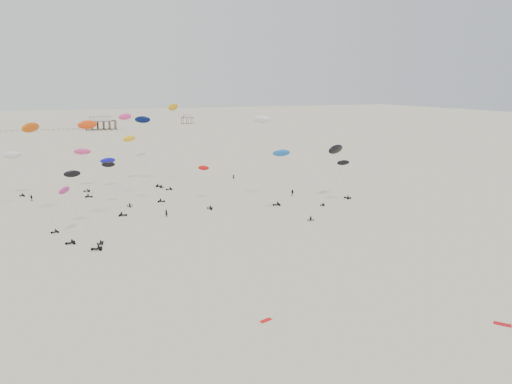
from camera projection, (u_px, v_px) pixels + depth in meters
name	position (u px, v px, depth m)	size (l,w,h in m)	color
ground_plane	(159.00, 157.00, 218.02)	(900.00, 900.00, 0.00)	beige
pavilion_main	(101.00, 124.00, 348.97)	(21.00, 13.00, 9.80)	brown
pavilion_small	(187.00, 119.00, 402.26)	(9.00, 7.00, 8.00)	brown
pier_fence	(19.00, 131.00, 330.38)	(80.20, 0.20, 1.50)	black
rig_0	(126.00, 140.00, 131.77)	(4.34, 9.72, 23.99)	black
rig_1	(80.00, 192.00, 106.83)	(6.78, 16.77, 18.87)	black
rig_2	(76.00, 211.00, 101.58)	(7.84, 16.70, 16.65)	black
rig_3	(207.00, 187.00, 131.72)	(3.65, 12.45, 12.96)	black
rig_4	(13.00, 160.00, 141.67)	(5.65, 5.06, 13.05)	black
rig_5	(338.00, 173.00, 132.68)	(9.53, 3.37, 12.28)	black
rig_6	(83.00, 159.00, 150.19)	(5.34, 17.54, 17.71)	black
rig_7	(114.00, 184.00, 126.59)	(4.25, 15.07, 16.30)	black
rig_8	(145.00, 127.00, 157.28)	(6.46, 12.64, 22.33)	black
rig_9	(83.00, 152.00, 106.61)	(8.87, 14.86, 25.38)	black
rig_10	(265.00, 137.00, 132.30)	(5.25, 9.73, 23.43)	black
rig_11	(148.00, 171.00, 134.36)	(7.74, 5.36, 14.00)	black
rig_12	(104.00, 166.00, 152.72)	(10.47, 7.04, 10.87)	black
rig_13	(33.00, 136.00, 114.25)	(6.88, 18.17, 24.97)	black
rig_14	(134.00, 146.00, 161.70)	(10.11, 16.81, 19.56)	black
rig_15	(337.00, 154.00, 137.38)	(7.72, 5.67, 15.49)	black
rig_16	(289.00, 170.00, 119.27)	(7.58, 10.30, 16.88)	black
rig_17	(173.00, 119.00, 151.94)	(6.76, 8.54, 25.84)	black
spectator_0	(166.00, 217.00, 120.64)	(0.81, 0.56, 2.23)	black
spectator_1	(292.00, 196.00, 143.28)	(1.08, 0.63, 2.20)	black
spectator_2	(32.00, 201.00, 137.08)	(1.24, 0.67, 2.10)	black
spectator_3	(234.00, 179.00, 167.98)	(0.74, 0.51, 2.04)	black
grounded_kite_a	(502.00, 325.00, 66.61)	(2.20, 0.90, 0.08)	#BA0B13
grounded_kite_b	(266.00, 321.00, 67.72)	(1.80, 0.70, 0.07)	red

